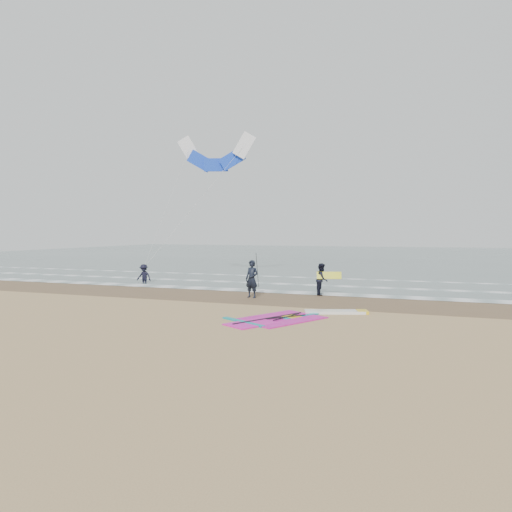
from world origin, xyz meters
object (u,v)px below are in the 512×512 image
(person_wading, at_px, (144,271))
(windsurf_rig, at_px, (296,317))
(person_walking, at_px, (322,279))
(surf_kite, at_px, (216,156))
(person_standing, at_px, (252,279))

(person_wading, bearing_deg, windsurf_rig, -32.77)
(windsurf_rig, bearing_deg, person_walking, 92.53)
(windsurf_rig, distance_m, surf_kite, 18.19)
(person_standing, bearing_deg, surf_kite, 137.33)
(person_walking, distance_m, surf_kite, 13.55)
(person_standing, height_order, person_walking, person_standing)
(person_walking, xyz_separation_m, surf_kite, (-9.00, 6.23, 7.97))
(person_standing, distance_m, person_wading, 9.79)
(person_walking, bearing_deg, person_standing, 122.22)
(windsurf_rig, relative_size, person_wading, 3.35)
(windsurf_rig, relative_size, person_standing, 2.76)
(person_standing, bearing_deg, windsurf_rig, -39.33)
(windsurf_rig, xyz_separation_m, person_walking, (-0.30, 6.69, 0.82))
(windsurf_rig, distance_m, person_wading, 15.07)
(person_wading, bearing_deg, surf_kite, 56.02)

